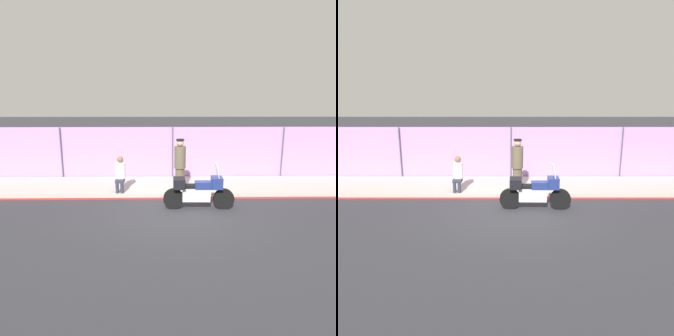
# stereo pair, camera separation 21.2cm
# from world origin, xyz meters

# --- Properties ---
(ground_plane) EXTENTS (120.00, 120.00, 0.00)m
(ground_plane) POSITION_xyz_m (0.00, 0.00, 0.00)
(ground_plane) COLOR #2D2D33
(sidewalk) EXTENTS (34.48, 2.48, 0.14)m
(sidewalk) POSITION_xyz_m (0.00, 2.59, 0.07)
(sidewalk) COLOR #ADA89E
(sidewalk) RESTS_ON ground_plane
(curb_paint_stripe) EXTENTS (34.48, 0.18, 0.01)m
(curb_paint_stripe) POSITION_xyz_m (0.00, 1.26, 0.00)
(curb_paint_stripe) COLOR red
(curb_paint_stripe) RESTS_ON ground_plane
(storefront_fence) EXTENTS (32.76, 0.17, 2.22)m
(storefront_fence) POSITION_xyz_m (0.00, 3.92, 1.11)
(storefront_fence) COLOR #AD7FC6
(storefront_fence) RESTS_ON ground_plane
(motorcycle) EXTENTS (2.19, 0.53, 1.43)m
(motorcycle) POSITION_xyz_m (0.67, 0.23, 0.57)
(motorcycle) COLOR black
(motorcycle) RESTS_ON ground_plane
(officer_standing) EXTENTS (0.40, 0.40, 1.83)m
(officer_standing) POSITION_xyz_m (0.20, 1.90, 1.08)
(officer_standing) COLOR brown
(officer_standing) RESTS_ON sidewalk
(person_seated_on_curb) EXTENTS (0.36, 0.63, 1.23)m
(person_seated_on_curb) POSITION_xyz_m (-1.91, 1.78, 0.82)
(person_seated_on_curb) COLOR #2D3342
(person_seated_on_curb) RESTS_ON sidewalk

